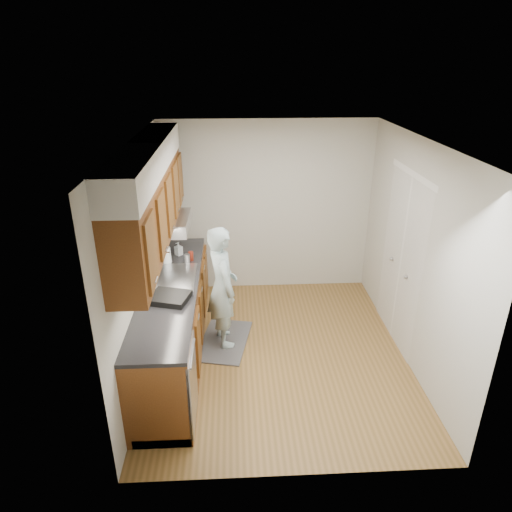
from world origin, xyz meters
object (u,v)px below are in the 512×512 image
at_px(soap_bottle_a, 167,253).
at_px(steel_can, 187,259).
at_px(person, 222,279).
at_px(dish_rack, 170,298).
at_px(soap_bottle_b, 179,249).
at_px(soda_can, 191,256).

relative_size(soap_bottle_a, steel_can, 2.42).
bearing_deg(soap_bottle_a, steel_can, -1.45).
xyz_separation_m(soap_bottle_a, steel_can, (0.24, -0.01, -0.09)).
height_order(person, dish_rack, person).
bearing_deg(soap_bottle_a, person, -25.26).
bearing_deg(soap_bottle_b, dish_rack, -88.92).
bearing_deg(dish_rack, person, 63.87).
bearing_deg(steel_can, soap_bottle_a, 178.55).
bearing_deg(soda_can, steel_can, -111.11).
relative_size(steel_can, dish_rack, 0.32).
xyz_separation_m(person, soap_bottle_a, (-0.67, 0.32, 0.22)).
height_order(person, soap_bottle_b, person).
height_order(soap_bottle_a, soap_bottle_b, soap_bottle_a).
xyz_separation_m(soap_bottle_a, dish_rack, (0.13, -0.91, -0.12)).
distance_m(person, soda_can, 0.57).
distance_m(person, steel_can, 0.54).
height_order(soap_bottle_a, dish_rack, soap_bottle_a).
distance_m(person, dish_rack, 0.80).
height_order(person, soap_bottle_a, person).
distance_m(soap_bottle_b, steel_can, 0.30).
xyz_separation_m(soap_bottle_b, steel_can, (0.13, -0.27, -0.03)).
distance_m(soap_bottle_a, steel_can, 0.26).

